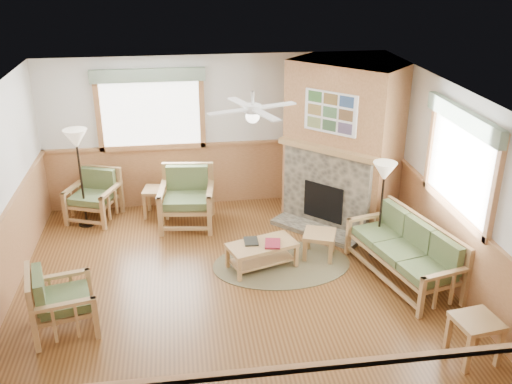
{
  "coord_description": "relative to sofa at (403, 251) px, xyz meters",
  "views": [
    {
      "loc": [
        -0.64,
        -6.66,
        4.38
      ],
      "look_at": [
        0.4,
        0.7,
        1.15
      ],
      "focal_mm": 40.0,
      "sensor_mm": 36.0,
      "label": 1
    }
  ],
  "objects": [
    {
      "name": "end_table_sofa",
      "position": [
        0.16,
        -1.77,
        -0.16
      ],
      "size": [
        0.54,
        0.53,
        0.54
      ],
      "primitive_type": null,
      "rotation": [
        0.0,
        0.0,
        0.14
      ],
      "color": "#A9814F",
      "rests_on": "floor"
    },
    {
      "name": "floor_lamp_right",
      "position": [
        -0.11,
        0.69,
        0.33
      ],
      "size": [
        0.4,
        0.4,
        1.52
      ],
      "primitive_type": null,
      "rotation": [
        0.0,
        0.0,
        0.15
      ],
      "color": "black",
      "rests_on": "floor"
    },
    {
      "name": "book_red",
      "position": [
        -1.77,
        0.51,
        -0.0
      ],
      "size": [
        0.27,
        0.34,
        0.03
      ],
      "primitive_type": "cube",
      "rotation": [
        0.0,
        0.0,
        -0.19
      ],
      "color": "maroon",
      "rests_on": "coffee_table"
    },
    {
      "name": "armchair_back_right",
      "position": [
        -2.97,
        2.11,
        0.06
      ],
      "size": [
        0.97,
        0.97,
        0.98
      ],
      "primitive_type": null,
      "rotation": [
        0.0,
        0.0,
        -0.11
      ],
      "color": "#A9814F",
      "rests_on": "floor"
    },
    {
      "name": "end_table_chairs",
      "position": [
        -3.47,
        2.57,
        -0.17
      ],
      "size": [
        0.52,
        0.5,
        0.51
      ],
      "primitive_type": null,
      "rotation": [
        0.0,
        0.0,
        -0.16
      ],
      "color": "#A9814F",
      "rests_on": "floor"
    },
    {
      "name": "floor",
      "position": [
        -2.39,
        0.02,
        -0.43
      ],
      "size": [
        6.0,
        6.0,
        0.01
      ],
      "primitive_type": "cube",
      "color": "brown",
      "rests_on": "ground"
    },
    {
      "name": "ceiling_fan",
      "position": [
        -2.09,
        0.32,
        2.23
      ],
      "size": [
        1.59,
        1.59,
        0.36
      ],
      "primitive_type": null,
      "rotation": [
        0.0,
        0.0,
        0.35
      ],
      "color": "white",
      "rests_on": "ceiling"
    },
    {
      "name": "sofa",
      "position": [
        0.0,
        0.0,
        0.0
      ],
      "size": [
        1.98,
        1.19,
        0.85
      ],
      "primitive_type": null,
      "rotation": [
        0.0,
        0.0,
        -1.32
      ],
      "color": "#A9814F",
      "rests_on": "floor"
    },
    {
      "name": "armchair_left",
      "position": [
        -4.55,
        -0.55,
        -0.01
      ],
      "size": [
        0.9,
        0.9,
        0.84
      ],
      "primitive_type": null,
      "rotation": [
        0.0,
        0.0,
        1.8
      ],
      "color": "#A9814F",
      "rests_on": "floor"
    },
    {
      "name": "footstool",
      "position": [
        -1.02,
        0.75,
        -0.22
      ],
      "size": [
        0.6,
        0.6,
        0.4
      ],
      "primitive_type": null,
      "rotation": [
        0.0,
        0.0,
        -0.36
      ],
      "color": "#A9814F",
      "rests_on": "floor"
    },
    {
      "name": "wall_right",
      "position": [
        0.61,
        0.02,
        0.92
      ],
      "size": [
        0.02,
        6.0,
        2.7
      ],
      "primitive_type": "cube",
      "color": "silver",
      "rests_on": "floor"
    },
    {
      "name": "floor_lamp_left",
      "position": [
        -4.67,
        2.37,
        0.42
      ],
      "size": [
        0.42,
        0.42,
        1.7
      ],
      "primitive_type": null,
      "rotation": [
        0.0,
        0.0,
        0.08
      ],
      "color": "black",
      "rests_on": "floor"
    },
    {
      "name": "wall_front",
      "position": [
        -2.39,
        -2.98,
        0.92
      ],
      "size": [
        6.0,
        0.02,
        2.7
      ],
      "primitive_type": "cube",
      "color": "silver",
      "rests_on": "floor"
    },
    {
      "name": "book_dark",
      "position": [
        -2.07,
        0.63,
        -0.01
      ],
      "size": [
        0.21,
        0.28,
        0.03
      ],
      "primitive_type": "cube",
      "rotation": [
        0.0,
        0.0,
        -0.03
      ],
      "color": "black",
      "rests_on": "coffee_table"
    },
    {
      "name": "wainscot",
      "position": [
        -2.39,
        0.02,
        0.12
      ],
      "size": [
        6.0,
        6.0,
        1.1
      ],
      "primitive_type": null,
      "color": "#A46F43",
      "rests_on": "floor"
    },
    {
      "name": "window_back",
      "position": [
        -3.49,
        2.98,
        2.1
      ],
      "size": [
        1.9,
        0.16,
        1.5
      ],
      "primitive_type": null,
      "color": "white",
      "rests_on": "wall_back"
    },
    {
      "name": "coffee_table",
      "position": [
        -1.92,
        0.56,
        -0.23
      ],
      "size": [
        1.09,
        0.78,
        0.4
      ],
      "primitive_type": null,
      "rotation": [
        0.0,
        0.0,
        0.32
      ],
      "color": "#A9814F",
      "rests_on": "floor"
    },
    {
      "name": "wall_back",
      "position": [
        -2.39,
        3.02,
        0.92
      ],
      "size": [
        6.0,
        0.02,
        2.7
      ],
      "primitive_type": "cube",
      "color": "silver",
      "rests_on": "floor"
    },
    {
      "name": "fireplace",
      "position": [
        -0.34,
        2.07,
        0.92
      ],
      "size": [
        3.11,
        3.11,
        2.7
      ],
      "primitive_type": null,
      "rotation": [
        0.0,
        0.0,
        -0.79
      ],
      "color": "#A46F43",
      "rests_on": "floor"
    },
    {
      "name": "window_right",
      "position": [
        0.57,
        -0.18,
        2.1
      ],
      "size": [
        0.16,
        1.9,
        1.5
      ],
      "primitive_type": null,
      "color": "white",
      "rests_on": "wall_right"
    },
    {
      "name": "braided_rug",
      "position": [
        -1.62,
        0.59,
        -0.42
      ],
      "size": [
        2.18,
        2.18,
        0.01
      ],
      "primitive_type": "cylinder",
      "rotation": [
        0.0,
        0.0,
        0.06
      ],
      "color": "brown",
      "rests_on": "floor"
    },
    {
      "name": "ceiling",
      "position": [
        -2.39,
        0.02,
        2.27
      ],
      "size": [
        6.0,
        6.0,
        0.01
      ],
      "primitive_type": "cube",
      "color": "white",
      "rests_on": "floor"
    },
    {
      "name": "armchair_back_left",
      "position": [
        -4.55,
        2.57,
        0.0
      ],
      "size": [
        0.99,
        0.99,
        0.86
      ],
      "primitive_type": null,
      "rotation": [
        0.0,
        0.0,
        -0.37
      ],
      "color": "#A9814F",
      "rests_on": "floor"
    }
  ]
}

